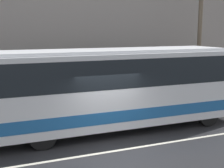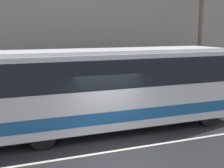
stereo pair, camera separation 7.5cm
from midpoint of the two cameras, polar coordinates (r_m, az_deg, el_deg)
The scene contains 7 objects.
ground_plane at distance 10.97m, azimuth 1.36°, elevation -12.05°, with size 60.00×60.00×0.00m, color #262628.
sidewalk at distance 15.91m, azimuth -6.56°, elevation -4.84°, with size 60.00×3.03×0.13m.
building_facade at distance 17.03m, azimuth -8.45°, elevation 13.62°, with size 60.00×0.35×10.85m.
lane_stripe at distance 10.97m, azimuth 1.36°, elevation -12.03°, with size 54.00×0.14×0.01m.
transit_bus at distance 12.70m, azimuth 0.58°, elevation -0.18°, with size 11.09×2.52×3.33m.
utility_pole_near at distance 17.62m, azimuth 15.97°, elevation 9.28°, with size 0.23×0.23×7.77m.
pedestrian_waiting at distance 15.35m, azimuth -17.10°, elevation -2.72°, with size 0.36×0.36×1.58m.
Camera 2 is at (-4.01, -9.34, 4.11)m, focal length 50.00 mm.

